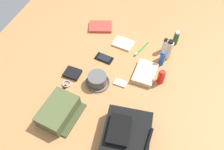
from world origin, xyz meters
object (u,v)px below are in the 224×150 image
Objects in this scene: wallet at (72,73)px; cell_phone at (104,58)px; backpack at (126,137)px; bucket_hat at (97,80)px; sunscreen_spray at (161,77)px; toiletry_pouch at (59,111)px; wristwatch at (66,84)px; folded_towel at (145,73)px; lotion_bottle at (169,50)px; toothpaste_tube at (165,45)px; media_player at (120,83)px; shampoo_bottle at (176,38)px; paperback_novel at (101,27)px; deodorant_spray at (162,58)px; toothbrush at (141,50)px; notepad at (123,43)px.

cell_phone is at bearing 144.63° from wallet.
backpack is 2.06× the size of bucket_hat.
sunscreen_spray is 1.00× the size of wallet.
toiletry_pouch reaches higher than wristwatch.
wristwatch is (0.30, -0.16, -0.00)m from cell_phone.
sunscreen_spray reaches higher than folded_towel.
toiletry_pouch is 1.56× the size of lotion_bottle.
toiletry_pouch reaches higher than cell_phone.
folded_towel is (-0.18, 0.48, 0.01)m from wallet.
toiletry_pouch is 2.27× the size of toothpaste_tube.
toiletry_pouch is 2.45× the size of sunscreen_spray.
wallet is (0.44, -0.55, -0.04)m from toothpaste_tube.
cell_phone is 1.57× the size of media_player.
shampoo_bottle is 0.89m from wristwatch.
deodorant_spray is at bearing 69.97° from paperback_novel.
toothbrush is (-0.71, -0.11, -0.05)m from backpack.
toothbrush is at bearing -55.08° from shampoo_bottle.
shampoo_bottle is 0.12m from toothpaste_tube.
folded_towel is (0.21, 0.09, 0.01)m from toothbrush.
deodorant_spray is 0.93× the size of cell_phone.
shampoo_bottle is 1.12× the size of wallet.
deodorant_spray reaches higher than notepad.
backpack is at bearing 58.34° from wallet.
toothbrush is 1.17× the size of notepad.
backpack is 3.19× the size of wallet.
deodorant_spray is (-0.32, 0.37, 0.03)m from bucket_hat.
deodorant_spray reaches higher than paperback_novel.
cell_phone is at bearing -52.45° from toothbrush.
shampoo_bottle is at bearing 176.91° from sunscreen_spray.
lotion_bottle reaches higher than wristwatch.
sunscreen_spray is 0.12m from folded_towel.
backpack is at bearing 30.67° from paperback_novel.
wristwatch is at bearing -50.78° from lotion_bottle.
toiletry_pouch is 0.64m from folded_towel.
sunscreen_spray is at bearing 82.95° from cell_phone.
wallet is 0.73× the size of notepad.
bucket_hat is 0.19m from wallet.
folded_towel is (0.37, -0.13, -0.04)m from shampoo_bottle.
backpack is at bearing -5.30° from deodorant_spray.
wristwatch is 0.09m from wallet.
bucket_hat is at bearing -37.33° from shampoo_bottle.
wallet is at bearing -69.83° from folded_towel.
shampoo_bottle reaches higher than wristwatch.
deodorant_spray is (-0.62, 0.50, 0.02)m from toiletry_pouch.
paperback_novel reaches higher than wristwatch.
wristwatch is 0.40× the size of toothbrush.
deodorant_spray is 1.76× the size of wristwatch.
backpack reaches higher than wristwatch.
wallet reaches higher than paperback_novel.
folded_towel reaches higher than media_player.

